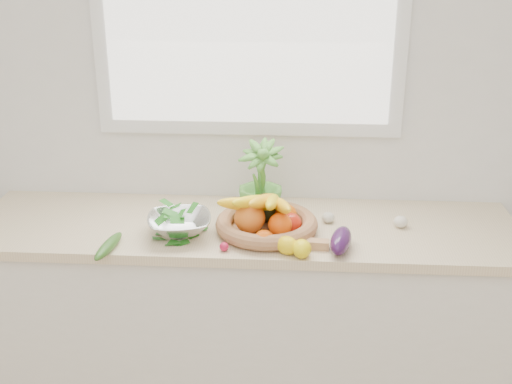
# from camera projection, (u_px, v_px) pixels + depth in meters

# --- Properties ---
(back_wall) EXTENTS (4.50, 0.02, 2.70)m
(back_wall) POSITION_uv_depth(u_px,v_px,m) (249.00, 99.00, 2.74)
(back_wall) COLOR white
(back_wall) RESTS_ON ground
(counter_cabinet) EXTENTS (2.20, 0.58, 0.86)m
(counter_cabinet) POSITION_uv_depth(u_px,v_px,m) (245.00, 321.00, 2.81)
(counter_cabinet) COLOR silver
(counter_cabinet) RESTS_ON ground
(countertop) EXTENTS (2.24, 0.62, 0.04)m
(countertop) POSITION_uv_depth(u_px,v_px,m) (244.00, 228.00, 2.64)
(countertop) COLOR beige
(countertop) RESTS_ON counter_cabinet
(window_frame) EXTENTS (1.30, 0.03, 1.10)m
(window_frame) POSITION_uv_depth(u_px,v_px,m) (249.00, 3.00, 2.58)
(window_frame) COLOR white
(window_frame) RESTS_ON back_wall
(window_pane) EXTENTS (1.18, 0.01, 0.98)m
(window_pane) POSITION_uv_depth(u_px,v_px,m) (248.00, 3.00, 2.56)
(window_pane) COLOR white
(window_pane) RESTS_ON window_frame
(orange_loose) EXTENTS (0.09, 0.09, 0.08)m
(orange_loose) POSITION_uv_depth(u_px,v_px,m) (264.00, 240.00, 2.41)
(orange_loose) COLOR #E65307
(orange_loose) RESTS_ON countertop
(lemon_a) EXTENTS (0.07, 0.09, 0.07)m
(lemon_a) POSITION_uv_depth(u_px,v_px,m) (302.00, 249.00, 2.35)
(lemon_a) COLOR yellow
(lemon_a) RESTS_ON countertop
(lemon_b) EXTENTS (0.08, 0.10, 0.06)m
(lemon_b) POSITION_uv_depth(u_px,v_px,m) (302.00, 249.00, 2.35)
(lemon_b) COLOR yellow
(lemon_b) RESTS_ON countertop
(lemon_c) EXTENTS (0.11, 0.11, 0.07)m
(lemon_c) POSITION_uv_depth(u_px,v_px,m) (287.00, 245.00, 2.37)
(lemon_c) COLOR yellow
(lemon_c) RESTS_ON countertop
(apple) EXTENTS (0.11, 0.11, 0.09)m
(apple) POSITION_uv_depth(u_px,v_px,m) (291.00, 224.00, 2.53)
(apple) COLOR red
(apple) RESTS_ON countertop
(ginger) EXTENTS (0.11, 0.05, 0.03)m
(ginger) POSITION_uv_depth(u_px,v_px,m) (315.00, 244.00, 2.42)
(ginger) COLOR tan
(ginger) RESTS_ON countertop
(garlic_a) EXTENTS (0.07, 0.07, 0.05)m
(garlic_a) POSITION_uv_depth(u_px,v_px,m) (401.00, 222.00, 2.59)
(garlic_a) COLOR white
(garlic_a) RESTS_ON countertop
(garlic_b) EXTENTS (0.07, 0.07, 0.04)m
(garlic_b) POSITION_uv_depth(u_px,v_px,m) (328.00, 217.00, 2.64)
(garlic_b) COLOR beige
(garlic_b) RESTS_ON countertop
(garlic_c) EXTENTS (0.05, 0.05, 0.04)m
(garlic_c) POSITION_uv_depth(u_px,v_px,m) (283.00, 239.00, 2.45)
(garlic_c) COLOR silver
(garlic_c) RESTS_ON countertop
(eggplant) EXTENTS (0.12, 0.21, 0.08)m
(eggplant) POSITION_uv_depth(u_px,v_px,m) (341.00, 240.00, 2.40)
(eggplant) COLOR #31103D
(eggplant) RESTS_ON countertop
(cucumber) EXTENTS (0.07, 0.24, 0.04)m
(cucumber) POSITION_uv_depth(u_px,v_px,m) (109.00, 246.00, 2.40)
(cucumber) COLOR #265719
(cucumber) RESTS_ON countertop
(radish) EXTENTS (0.04, 0.04, 0.03)m
(radish) POSITION_uv_depth(u_px,v_px,m) (224.00, 247.00, 2.40)
(radish) COLOR #BF173C
(radish) RESTS_ON countertop
(potted_herb) EXTENTS (0.23, 0.23, 0.34)m
(potted_herb) POSITION_uv_depth(u_px,v_px,m) (260.00, 181.00, 2.63)
(potted_herb) COLOR #4D9235
(potted_herb) RESTS_ON countertop
(fruit_basket) EXTENTS (0.53, 0.53, 0.20)m
(fruit_basket) POSITION_uv_depth(u_px,v_px,m) (266.00, 219.00, 2.54)
(fruit_basket) COLOR #AE734D
(fruit_basket) RESTS_ON countertop
(colander_with_spinach) EXTENTS (0.29, 0.29, 0.13)m
(colander_with_spinach) POSITION_uv_depth(u_px,v_px,m) (179.00, 220.00, 2.51)
(colander_with_spinach) COLOR white
(colander_with_spinach) RESTS_ON countertop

